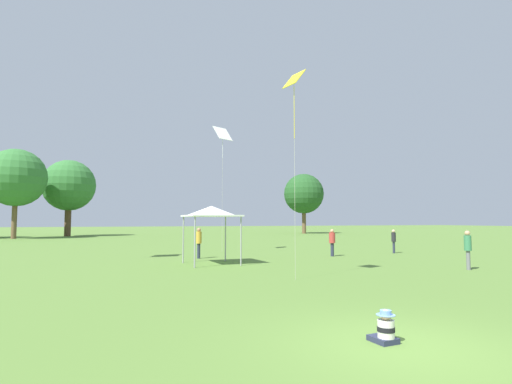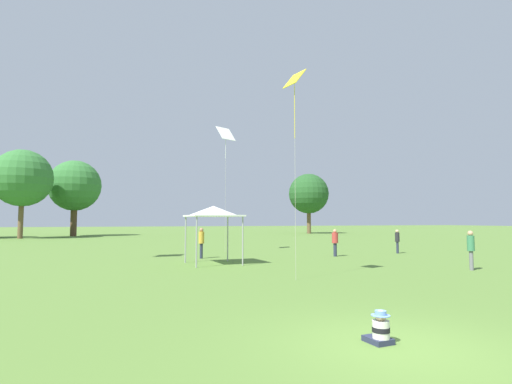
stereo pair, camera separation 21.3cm
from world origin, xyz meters
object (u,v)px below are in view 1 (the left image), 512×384
(seated_toddler, at_px, (385,329))
(person_standing_5, at_px, (332,240))
(kite_2, at_px, (294,87))
(distant_tree_3, at_px, (304,194))
(person_standing_2, at_px, (394,239))
(kite_3, at_px, (223,136))
(distant_tree_0, at_px, (69,186))
(distant_tree_1, at_px, (16,178))
(person_standing_3, at_px, (468,246))
(canopy_tent, at_px, (212,212))
(person_standing_0, at_px, (199,240))

(seated_toddler, bearing_deg, person_standing_5, 57.39)
(kite_2, distance_m, distant_tree_3, 53.88)
(person_standing_2, distance_m, distant_tree_3, 41.71)
(kite_3, relative_size, distant_tree_0, 0.83)
(distant_tree_1, bearing_deg, person_standing_3, -58.27)
(kite_2, bearing_deg, distant_tree_3, -175.37)
(person_standing_5, distance_m, distant_tree_3, 44.13)
(seated_toddler, relative_size, distant_tree_1, 0.05)
(kite_2, bearing_deg, distant_tree_0, -134.03)
(kite_3, distance_m, distant_tree_1, 33.92)
(person_standing_2, relative_size, kite_3, 0.18)
(person_standing_5, relative_size, distant_tree_1, 0.15)
(canopy_tent, bearing_deg, distant_tree_1, 113.75)
(seated_toddler, xyz_separation_m, kite_2, (1.81, 7.48, 7.08))
(person_standing_2, distance_m, person_standing_5, 5.16)
(person_standing_3, bearing_deg, canopy_tent, 1.69)
(kite_2, bearing_deg, kite_3, -151.93)
(distant_tree_3, bearing_deg, seated_toddler, -115.62)
(person_standing_5, xyz_separation_m, distant_tree_0, (-18.55, 40.35, 6.17))
(seated_toddler, xyz_separation_m, person_standing_0, (0.19, 17.01, 0.82))
(seated_toddler, xyz_separation_m, distant_tree_0, (-10.29, 55.96, 6.90))
(person_standing_2, xyz_separation_m, distant_tree_1, (-29.05, 33.52, 6.48))
(person_standing_5, distance_m, kite_3, 10.76)
(canopy_tent, bearing_deg, person_standing_5, 12.59)
(person_standing_0, bearing_deg, kite_3, -113.78)
(person_standing_0, distance_m, distant_tree_3, 46.87)
(seated_toddler, height_order, person_standing_3, person_standing_3)
(person_standing_2, bearing_deg, person_standing_0, 52.99)
(kite_2, height_order, distant_tree_0, distant_tree_0)
(person_standing_0, distance_m, kite_3, 8.76)
(seated_toddler, bearing_deg, person_standing_2, 45.71)
(person_standing_5, bearing_deg, person_standing_3, 150.07)
(person_standing_0, bearing_deg, person_standing_2, -176.21)
(person_standing_5, bearing_deg, kite_2, 96.65)
(person_standing_2, relative_size, distant_tree_1, 0.14)
(seated_toddler, bearing_deg, kite_2, 71.65)
(distant_tree_1, bearing_deg, kite_3, -57.12)
(person_standing_5, xyz_separation_m, distant_tree_3, (18.29, 39.74, 5.82))
(person_standing_0, relative_size, canopy_tent, 0.60)
(person_standing_2, xyz_separation_m, distant_tree_0, (-23.68, 39.76, 6.19))
(kite_3, xyz_separation_m, distant_tree_1, (-18.41, 28.47, -0.85))
(seated_toddler, xyz_separation_m, person_standing_3, (10.42, 7.55, 0.81))
(person_standing_0, height_order, distant_tree_1, distant_tree_1)
(kite_3, bearing_deg, person_standing_2, -6.72)
(seated_toddler, relative_size, person_standing_5, 0.36)
(distant_tree_1, bearing_deg, canopy_tent, -66.25)
(person_standing_5, bearing_deg, kite_3, -0.63)
(seated_toddler, xyz_separation_m, kite_3, (2.75, 21.25, 8.05))
(seated_toddler, xyz_separation_m, person_standing_5, (8.26, 15.61, 0.74))
(seated_toddler, bearing_deg, distant_tree_1, 102.77)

